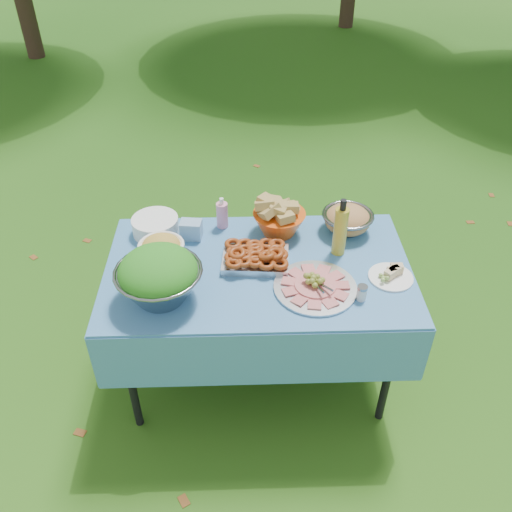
{
  "coord_description": "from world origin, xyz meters",
  "views": [
    {
      "loc": [
        -0.07,
        -2.0,
        2.4
      ],
      "look_at": [
        -0.01,
        0.0,
        0.83
      ],
      "focal_mm": 38.0,
      "sensor_mm": 36.0,
      "label": 1
    }
  ],
  "objects_px": {
    "charcuterie_platter": "(316,281)",
    "salad_bowl": "(159,276)",
    "bread_bowl": "(279,218)",
    "pasta_bowl_steel": "(347,219)",
    "picnic_table": "(258,323)",
    "oil_bottle": "(341,227)",
    "plate_stack": "(155,226)"
  },
  "relations": [
    {
      "from": "picnic_table",
      "to": "salad_bowl",
      "type": "height_order",
      "value": "salad_bowl"
    },
    {
      "from": "salad_bowl",
      "to": "picnic_table",
      "type": "bearing_deg",
      "value": 24.51
    },
    {
      "from": "charcuterie_platter",
      "to": "oil_bottle",
      "type": "distance_m",
      "value": 0.32
    },
    {
      "from": "charcuterie_platter",
      "to": "salad_bowl",
      "type": "bearing_deg",
      "value": -176.86
    },
    {
      "from": "pasta_bowl_steel",
      "to": "charcuterie_platter",
      "type": "xyz_separation_m",
      "value": [
        -0.22,
        -0.45,
        -0.03
      ]
    },
    {
      "from": "picnic_table",
      "to": "salad_bowl",
      "type": "relative_size",
      "value": 3.84
    },
    {
      "from": "bread_bowl",
      "to": "pasta_bowl_steel",
      "type": "relative_size",
      "value": 1.04
    },
    {
      "from": "picnic_table",
      "to": "pasta_bowl_steel",
      "type": "bearing_deg",
      "value": 31.69
    },
    {
      "from": "picnic_table",
      "to": "oil_bottle",
      "type": "relative_size",
      "value": 4.81
    },
    {
      "from": "pasta_bowl_steel",
      "to": "plate_stack",
      "type": "bearing_deg",
      "value": 179.42
    },
    {
      "from": "picnic_table",
      "to": "oil_bottle",
      "type": "xyz_separation_m",
      "value": [
        0.4,
        0.11,
        0.53
      ]
    },
    {
      "from": "salad_bowl",
      "to": "charcuterie_platter",
      "type": "distance_m",
      "value": 0.7
    },
    {
      "from": "bread_bowl",
      "to": "charcuterie_platter",
      "type": "height_order",
      "value": "bread_bowl"
    },
    {
      "from": "picnic_table",
      "to": "plate_stack",
      "type": "height_order",
      "value": "plate_stack"
    },
    {
      "from": "bread_bowl",
      "to": "pasta_bowl_steel",
      "type": "height_order",
      "value": "bread_bowl"
    },
    {
      "from": "picnic_table",
      "to": "plate_stack",
      "type": "relative_size",
      "value": 6.11
    },
    {
      "from": "bread_bowl",
      "to": "picnic_table",
      "type": "bearing_deg",
      "value": -112.31
    },
    {
      "from": "picnic_table",
      "to": "pasta_bowl_steel",
      "type": "relative_size",
      "value": 5.64
    },
    {
      "from": "picnic_table",
      "to": "charcuterie_platter",
      "type": "distance_m",
      "value": 0.52
    },
    {
      "from": "bread_bowl",
      "to": "salad_bowl",
      "type": "bearing_deg",
      "value": -138.9
    },
    {
      "from": "salad_bowl",
      "to": "charcuterie_platter",
      "type": "xyz_separation_m",
      "value": [
        0.69,
        0.04,
        -0.08
      ]
    },
    {
      "from": "plate_stack",
      "to": "pasta_bowl_steel",
      "type": "bearing_deg",
      "value": -0.58
    },
    {
      "from": "bread_bowl",
      "to": "pasta_bowl_steel",
      "type": "bearing_deg",
      "value": 0.93
    },
    {
      "from": "picnic_table",
      "to": "plate_stack",
      "type": "bearing_deg",
      "value": 149.94
    },
    {
      "from": "pasta_bowl_steel",
      "to": "charcuterie_platter",
      "type": "distance_m",
      "value": 0.5
    },
    {
      "from": "salad_bowl",
      "to": "oil_bottle",
      "type": "relative_size",
      "value": 1.25
    },
    {
      "from": "charcuterie_platter",
      "to": "plate_stack",
      "type": "bearing_deg",
      "value": 149.12
    },
    {
      "from": "salad_bowl",
      "to": "charcuterie_platter",
      "type": "height_order",
      "value": "salad_bowl"
    },
    {
      "from": "charcuterie_platter",
      "to": "picnic_table",
      "type": "bearing_deg",
      "value": 147.47
    },
    {
      "from": "salad_bowl",
      "to": "bread_bowl",
      "type": "relative_size",
      "value": 1.41
    },
    {
      "from": "salad_bowl",
      "to": "pasta_bowl_steel",
      "type": "height_order",
      "value": "salad_bowl"
    },
    {
      "from": "pasta_bowl_steel",
      "to": "oil_bottle",
      "type": "relative_size",
      "value": 0.85
    }
  ]
}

